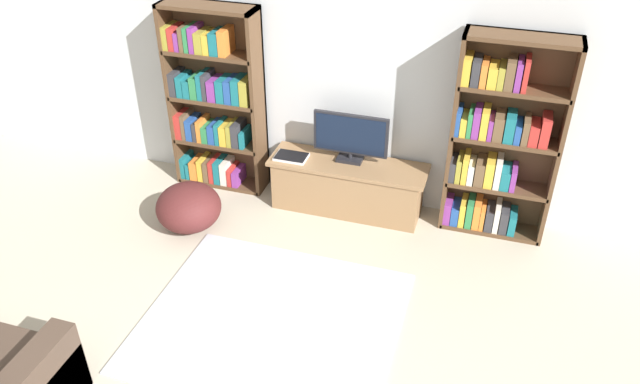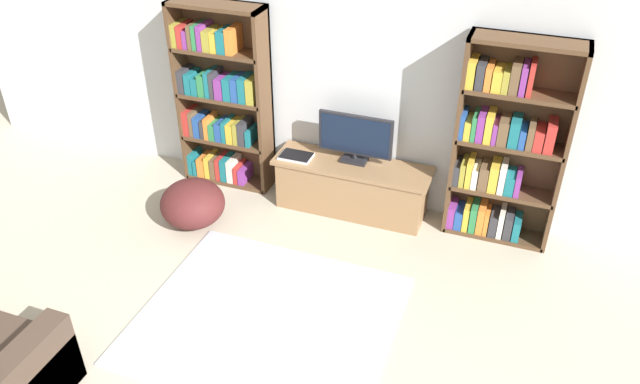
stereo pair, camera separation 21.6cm
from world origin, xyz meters
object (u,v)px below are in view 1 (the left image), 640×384
(laptop, at_px, (291,157))
(beanbag_ottoman, at_px, (189,207))
(tv_stand, at_px, (348,186))
(bookshelf_left, at_px, (214,102))
(television, at_px, (351,137))
(bookshelf_right, at_px, (499,143))

(laptop, xyz_separation_m, beanbag_ottoman, (-0.77, -0.66, -0.30))
(tv_stand, relative_size, laptop, 4.86)
(bookshelf_left, distance_m, television, 1.39)
(laptop, bearing_deg, bookshelf_left, 168.28)
(bookshelf_left, bearing_deg, tv_stand, -4.50)
(bookshelf_left, xyz_separation_m, tv_stand, (1.38, -0.11, -0.63))
(bookshelf_left, distance_m, beanbag_ottoman, 1.08)
(bookshelf_right, xyz_separation_m, television, (-1.31, -0.05, -0.12))
(beanbag_ottoman, bearing_deg, television, 30.96)
(tv_stand, bearing_deg, bookshelf_right, 4.84)
(television, bearing_deg, tv_stand, -90.00)
(laptop, bearing_deg, tv_stand, 7.00)
(laptop, distance_m, beanbag_ottoman, 1.06)
(laptop, bearing_deg, television, 13.07)
(tv_stand, distance_m, laptop, 0.61)
(bookshelf_left, relative_size, bookshelf_right, 1.00)
(bookshelf_right, relative_size, beanbag_ottoman, 3.09)
(laptop, height_order, beanbag_ottoman, laptop)
(bookshelf_left, relative_size, television, 2.63)
(tv_stand, distance_m, television, 0.51)
(tv_stand, height_order, laptop, laptop)
(bookshelf_left, distance_m, bookshelf_right, 2.69)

